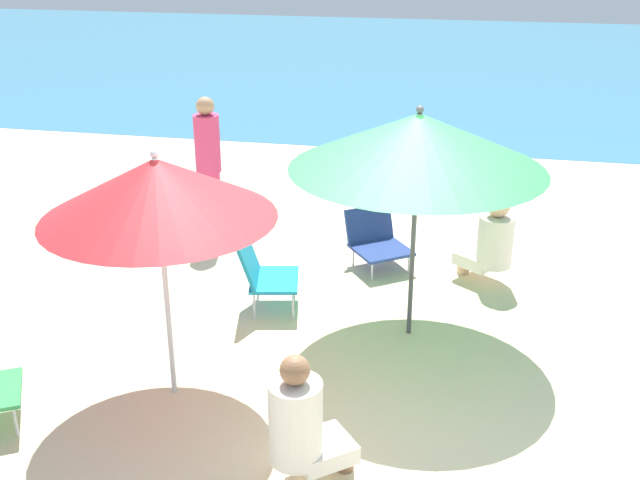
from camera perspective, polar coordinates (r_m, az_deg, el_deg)
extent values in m
plane|color=beige|center=(5.96, 3.71, -10.31)|extent=(40.00, 40.00, 0.00)
cube|color=teal|center=(19.46, 9.85, 12.92)|extent=(40.00, 16.00, 0.01)
cylinder|color=#4C4C51|center=(6.20, 6.95, 0.78)|extent=(0.04, 0.04, 1.89)
cone|color=green|center=(5.97, 7.28, 7.22)|extent=(2.01, 2.01, 0.44)
sphere|color=#4C4C51|center=(5.91, 7.40, 9.55)|extent=(0.06, 0.06, 0.06)
cylinder|color=silver|center=(5.48, -11.37, -3.10)|extent=(0.04, 0.04, 1.80)
cone|color=red|center=(5.22, -11.95, 3.75)|extent=(1.60, 1.60, 0.42)
sphere|color=silver|center=(5.15, -12.17, 6.27)|extent=(0.06, 0.06, 0.06)
cube|color=navy|center=(7.66, 4.54, -0.71)|extent=(0.71, 0.71, 0.03)
cube|color=navy|center=(7.80, 3.64, 1.20)|extent=(0.49, 0.41, 0.35)
cylinder|color=silver|center=(7.64, 6.58, -1.76)|extent=(0.02, 0.02, 0.19)
cylinder|color=silver|center=(7.45, 3.87, -2.31)|extent=(0.02, 0.02, 0.19)
cylinder|color=silver|center=(7.95, 5.11, -0.66)|extent=(0.02, 0.02, 0.19)
cylinder|color=silver|center=(7.78, 2.48, -1.16)|extent=(0.02, 0.02, 0.19)
cube|color=teal|center=(6.86, -3.39, -2.96)|extent=(0.52, 0.61, 0.03)
cube|color=teal|center=(6.78, -5.33, -1.31)|extent=(0.27, 0.56, 0.42)
cylinder|color=silver|center=(7.11, -1.93, -3.25)|extent=(0.02, 0.02, 0.26)
cylinder|color=silver|center=(6.73, -2.02, -4.87)|extent=(0.02, 0.02, 0.26)
cylinder|color=silver|center=(7.13, -4.63, -3.25)|extent=(0.02, 0.02, 0.26)
cylinder|color=silver|center=(6.74, -4.88, -4.86)|extent=(0.02, 0.02, 0.26)
cylinder|color=silver|center=(6.03, -21.45, -10.25)|extent=(0.02, 0.02, 0.24)
cylinder|color=silver|center=(5.70, -21.57, -12.36)|extent=(0.02, 0.02, 0.24)
cube|color=silver|center=(7.58, 11.57, -1.38)|extent=(0.49, 0.48, 0.12)
cylinder|color=#DBAD84|center=(7.71, 10.57, -1.72)|extent=(0.12, 0.12, 0.20)
cylinder|color=silver|center=(7.39, 12.83, -0.07)|extent=(0.33, 0.33, 0.49)
sphere|color=#DBAD84|center=(7.26, 13.07, 2.50)|extent=(0.22, 0.22, 0.22)
cube|color=silver|center=(4.95, 0.17, -15.21)|extent=(0.49, 0.48, 0.12)
cylinder|color=#896042|center=(5.07, 1.83, -15.61)|extent=(0.12, 0.12, 0.21)
cylinder|color=silver|center=(4.72, -1.81, -13.26)|extent=(0.33, 0.33, 0.54)
sphere|color=#896042|center=(4.52, -1.87, -9.59)|extent=(0.18, 0.18, 0.18)
cylinder|color=#DB3866|center=(8.41, -8.07, 2.61)|extent=(0.23, 0.23, 0.76)
cylinder|color=#DB3866|center=(8.20, -8.33, 7.07)|extent=(0.27, 0.27, 0.61)
sphere|color=tan|center=(8.10, -8.49, 9.78)|extent=(0.19, 0.19, 0.19)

